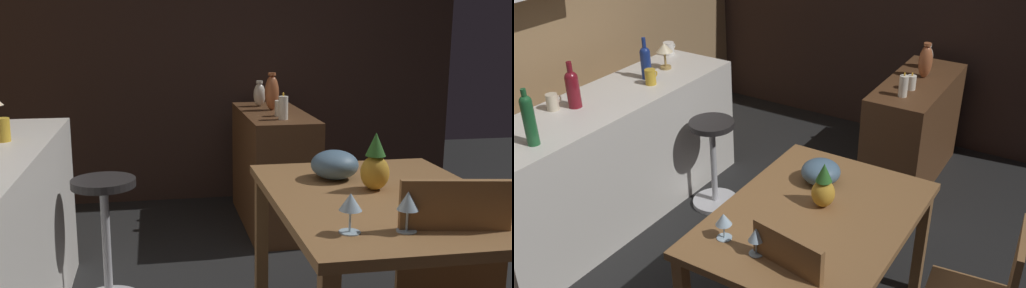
# 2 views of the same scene
# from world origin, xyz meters

# --- Properties ---
(wall_side_right) EXTENTS (0.10, 4.40, 2.60)m
(wall_side_right) POSITION_xyz_m (2.55, 0.30, 1.30)
(wall_side_right) COLOR #33231E
(wall_side_right) RESTS_ON ground_plane
(dining_table) EXTENTS (1.26, 0.91, 0.74)m
(dining_table) POSITION_xyz_m (-0.08, -0.29, 0.65)
(dining_table) COLOR olive
(dining_table) RESTS_ON ground_plane
(sideboard_cabinet) EXTENTS (1.10, 0.44, 0.82)m
(sideboard_cabinet) POSITION_xyz_m (1.78, -0.21, 0.41)
(sideboard_cabinet) COLOR #56351E
(sideboard_cabinet) RESTS_ON ground_plane
(bar_stool) EXTENTS (0.34, 0.34, 0.67)m
(bar_stool) POSITION_xyz_m (0.66, 0.89, 0.36)
(bar_stool) COLOR #262323
(bar_stool) RESTS_ON ground_plane
(wine_glass_left) EXTENTS (0.08, 0.08, 0.14)m
(wine_glass_left) POSITION_xyz_m (-0.47, -0.01, 0.84)
(wine_glass_left) COLOR silver
(wine_glass_left) RESTS_ON dining_table
(wine_glass_right) EXTENTS (0.07, 0.07, 0.14)m
(wine_glass_right) POSITION_xyz_m (-0.49, -0.21, 0.84)
(wine_glass_right) COLOR silver
(wine_glass_right) RESTS_ON dining_table
(pineapple_centerpiece) EXTENTS (0.12, 0.12, 0.25)m
(pineapple_centerpiece) POSITION_xyz_m (0.03, -0.29, 0.84)
(pineapple_centerpiece) COLOR gold
(pineapple_centerpiece) RESTS_ON dining_table
(fruit_bowl) EXTENTS (0.22, 0.22, 0.13)m
(fruit_bowl) POSITION_xyz_m (0.23, -0.17, 0.81)
(fruit_bowl) COLOR slate
(fruit_bowl) RESTS_ON dining_table
(cup_mustard) EXTENTS (0.11, 0.07, 0.11)m
(cup_mustard) POSITION_xyz_m (0.55, 1.32, 0.95)
(cup_mustard) COLOR gold
(cup_mustard) RESTS_ON kitchen_counter
(pillar_candle_tall) EXTENTS (0.06, 0.06, 0.18)m
(pillar_candle_tall) POSITION_xyz_m (1.44, -0.20, 0.90)
(pillar_candle_tall) COLOR white
(pillar_candle_tall) RESTS_ON sideboard_cabinet
(pillar_candle_short) EXTENTS (0.07, 0.07, 0.13)m
(pillar_candle_short) POSITION_xyz_m (1.59, -0.21, 0.87)
(pillar_candle_short) COLOR white
(pillar_candle_short) RESTS_ON sideboard_cabinet
(vase_copper) EXTENTS (0.10, 0.10, 0.27)m
(vase_copper) POSITION_xyz_m (1.87, -0.21, 0.95)
(vase_copper) COLOR #B26038
(vase_copper) RESTS_ON sideboard_cabinet
(vase_ceramic_ivory) EXTENTS (0.09, 0.09, 0.19)m
(vase_ceramic_ivory) POSITION_xyz_m (2.09, -0.16, 0.91)
(vase_ceramic_ivory) COLOR beige
(vase_ceramic_ivory) RESTS_ON sideboard_cabinet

